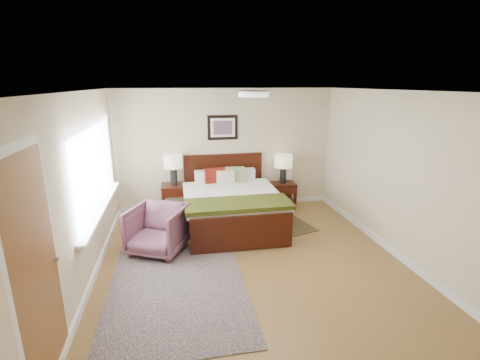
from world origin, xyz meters
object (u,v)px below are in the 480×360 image
Objects in this scene: lamp_right at (283,163)px; rug_persian at (177,289)px; lamp_left at (173,164)px; nightstand_right at (283,192)px; bed at (231,199)px; armchair at (158,230)px; nightstand_left at (175,191)px.

lamp_right is 3.75m from rug_persian.
rug_persian is at bearing -90.21° from lamp_left.
nightstand_right is 0.87× the size of lamp_right.
bed is at bearing -147.19° from nightstand_right.
lamp_left reaches higher than armchair.
nightstand_left is 1.01× the size of lamp_left.
bed is 1.56m from armchair.
nightstand_left is 1.01× the size of lamp_right.
lamp_left reaches higher than lamp_right.
lamp_left is 0.74× the size of armchair.
nightstand_left is 2.33m from lamp_right.
armchair is 0.33× the size of rug_persian.
armchair is (-0.28, -1.63, -0.12)m from nightstand_left.
lamp_left reaches higher than bed.
lamp_left reaches higher than nightstand_right.
lamp_right is at bearing 50.75° from rug_persian.
armchair is at bearing -99.70° from lamp_left.
rug_persian is (-0.01, -2.78, -0.49)m from nightstand_left.
armchair reaches higher than nightstand_left.
armchair reaches higher than nightstand_right.
bed is 4.02× the size of nightstand_right.
rug_persian is (0.27, -1.15, -0.37)m from armchair.
nightstand_right is (2.29, 0.01, -0.16)m from nightstand_left.
nightstand_right is at bearing -90.00° from lamp_right.
rug_persian is at bearing -117.78° from bed.
lamp_right reaches higher than rug_persian.
nightstand_left is 0.25× the size of rug_persian.
rug_persian is (-0.01, -2.80, -1.05)m from lamp_left.
lamp_right is at bearing 90.00° from nightstand_right.
lamp_right is at bearing 58.18° from armchair.
nightstand_left is at bearing 89.91° from rug_persian.
bed is 3.47× the size of nightstand_left.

